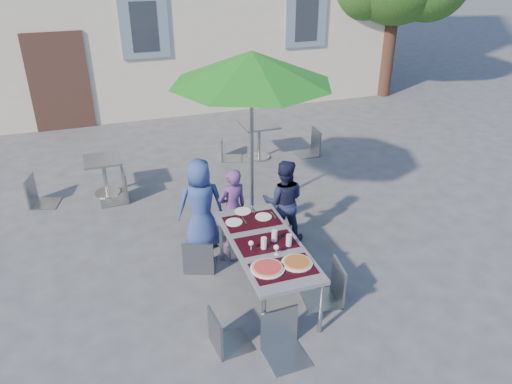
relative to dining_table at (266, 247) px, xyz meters
name	(u,v)px	position (x,y,z in m)	size (l,w,h in m)	color
ground	(246,313)	(-0.36, -0.30, -0.70)	(90.00, 90.00, 0.00)	#49494C
dining_table	(266,247)	(0.00, 0.00, 0.00)	(0.80, 1.85, 0.76)	#4F4F54
pizza_near_left	(267,268)	(-0.17, -0.50, 0.07)	(0.39, 0.39, 0.03)	white
pizza_near_right	(297,262)	(0.18, -0.51, 0.07)	(0.36, 0.36, 0.03)	white
glassware	(273,241)	(0.05, -0.10, 0.13)	(0.52, 0.34, 0.15)	silver
place_settings	(247,217)	(-0.03, 0.66, 0.06)	(0.67, 0.46, 0.01)	white
child_0	(201,204)	(-0.50, 1.33, -0.02)	(0.66, 0.43, 1.35)	#314688
child_1	(233,208)	(-0.07, 1.20, -0.09)	(0.44, 0.29, 1.22)	#603974
child_2	(283,201)	(0.67, 1.11, -0.06)	(0.62, 0.36, 1.27)	#1B1F3D
chair_0	(198,236)	(-0.69, 0.74, -0.15)	(0.53, 0.53, 0.93)	gray
chair_1	(241,215)	(-0.02, 0.95, -0.07)	(0.54, 0.54, 1.06)	gray
chair_2	(279,219)	(0.51, 0.89, -0.20)	(0.50, 0.50, 0.86)	gray
chair_3	(223,310)	(-0.76, -0.74, -0.17)	(0.44, 0.44, 0.90)	gray
chair_4	(332,261)	(0.70, -0.39, -0.11)	(0.50, 0.50, 0.99)	gray
chair_5	(284,311)	(-0.17, -1.01, -0.13)	(0.45, 0.46, 0.97)	gray
patio_umbrella	(252,69)	(0.50, 2.04, 1.65)	(2.44, 2.44, 2.61)	#A0A2A7
cafe_table_0	(104,172)	(-1.71, 3.46, -0.27)	(0.62, 0.62, 0.67)	#A0A2A7
bg_chair_l_0	(33,174)	(-2.82, 3.44, -0.13)	(0.53, 0.53, 0.97)	gray
bg_chair_r_0	(116,168)	(-1.52, 3.16, -0.10)	(0.48, 0.47, 1.02)	gray
cafe_table_1	(259,135)	(1.33, 4.10, -0.20)	(0.68, 0.68, 0.73)	#A0A2A7
bg_chair_l_1	(226,134)	(0.70, 4.26, -0.16)	(0.51, 0.50, 0.91)	gray
bg_chair_r_1	(312,127)	(2.43, 3.95, -0.11)	(0.46, 0.45, 1.00)	gray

